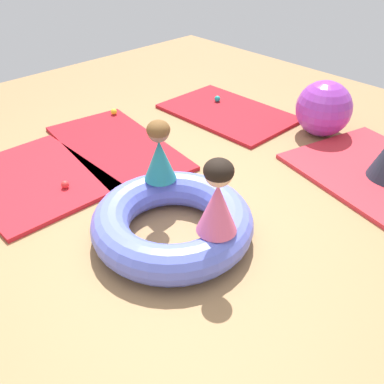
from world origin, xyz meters
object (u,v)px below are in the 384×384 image
(child_in_pink, at_px, (218,198))
(play_ball_teal, at_px, (217,99))
(exercise_ball_large, at_px, (324,109))
(child_in_teal, at_px, (159,151))
(play_ball_red, at_px, (65,184))
(play_ball_yellow, at_px, (114,112))
(inflatable_cushion, at_px, (172,222))

(child_in_pink, relative_size, play_ball_teal, 7.45)
(child_in_pink, bearing_deg, exercise_ball_large, -71.29)
(child_in_teal, distance_m, play_ball_red, 0.98)
(child_in_pink, distance_m, play_ball_yellow, 2.68)
(play_ball_teal, xyz_separation_m, play_ball_yellow, (-0.55, -1.14, -0.00))
(exercise_ball_large, bearing_deg, play_ball_teal, -170.25)
(play_ball_teal, bearing_deg, child_in_pink, -46.51)
(inflatable_cushion, xyz_separation_m, exercise_ball_large, (-0.21, 2.31, 0.15))
(child_in_teal, relative_size, play_ball_red, 7.24)
(inflatable_cushion, height_order, child_in_teal, child_in_teal)
(inflatable_cushion, relative_size, exercise_ball_large, 2.06)
(exercise_ball_large, bearing_deg, play_ball_yellow, -143.80)
(child_in_pink, bearing_deg, inflatable_cushion, 9.90)
(play_ball_red, bearing_deg, child_in_teal, 31.43)
(inflatable_cushion, height_order, play_ball_teal, inflatable_cushion)
(play_ball_teal, bearing_deg, child_in_teal, -58.13)
(child_in_pink, xyz_separation_m, play_ball_yellow, (-2.48, 0.89, -0.47))
(child_in_teal, xyz_separation_m, play_ball_yellow, (-1.73, 0.74, -0.45))
(child_in_teal, height_order, exercise_ball_large, child_in_teal)
(inflatable_cushion, bearing_deg, play_ball_teal, 126.31)
(child_in_pink, distance_m, child_in_teal, 0.77)
(inflatable_cushion, distance_m, play_ball_red, 1.14)
(play_ball_red, relative_size, play_ball_yellow, 0.98)
(inflatable_cushion, height_order, child_in_pink, child_in_pink)
(play_ball_red, bearing_deg, child_in_pink, 11.61)
(inflatable_cushion, distance_m, exercise_ball_large, 2.32)
(child_in_teal, height_order, play_ball_teal, child_in_teal)
(exercise_ball_large, bearing_deg, play_ball_red, -109.09)
(child_in_teal, xyz_separation_m, exercise_ball_large, (0.14, 2.11, -0.23))
(play_ball_red, xyz_separation_m, play_ball_teal, (-0.43, 2.34, 0.00))
(play_ball_red, relative_size, exercise_ball_large, 0.12)
(inflatable_cushion, xyz_separation_m, play_ball_red, (-1.10, -0.26, -0.07))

